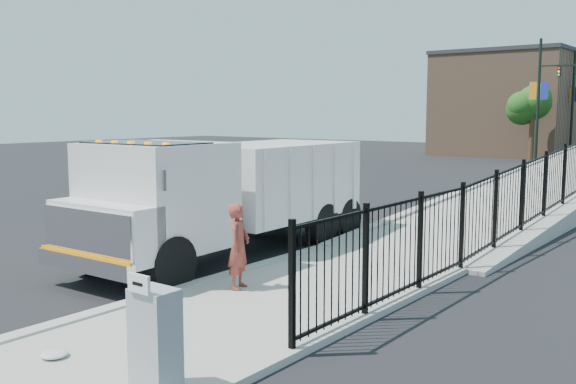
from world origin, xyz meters
The scene contains 14 objects.
ground centered at (0.00, 0.00, 0.00)m, with size 120.00×120.00×0.00m, color black.
sidewalk centered at (1.93, -2.00, 0.06)m, with size 3.55×12.00×0.12m, color #9E998E.
curb centered at (0.00, -2.00, 0.08)m, with size 0.30×12.00×0.16m, color #ADAAA3.
ramp centered at (2.12, 16.00, 0.00)m, with size 3.95×24.00×1.70m, color #9E998E.
iron_fence centered at (3.55, 12.00, 0.90)m, with size 0.10×28.00×1.80m, color black.
truck centered at (-1.54, 2.04, 1.61)m, with size 2.99×8.43×2.86m.
worker centered at (0.87, -0.13, 0.93)m, with size 0.59×0.39×1.62m, color brown.
utility_cabinet centered at (3.10, -4.09, 0.75)m, with size 0.55×0.40×1.25m, color gray.
arrow_sign centered at (3.10, -4.31, 1.48)m, with size 0.35×0.04×0.22m, color white.
debris centered at (1.19, -4.24, 0.17)m, with size 0.37×0.37×0.09m, color silver.
light_pole_0 centered at (-3.14, 32.75, 4.36)m, with size 3.78×0.22×8.00m.
tree_0 centered at (-4.85, 36.42, 3.93)m, with size 2.44×2.44×5.22m.
tree_2 centered at (-5.26, 49.23, 3.95)m, with size 2.75×2.75×5.38m.
building centered at (-9.00, 44.00, 4.00)m, with size 10.00×10.00×8.00m, color #8C664C.
Camera 1 is at (8.82, -8.94, 3.43)m, focal length 40.00 mm.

